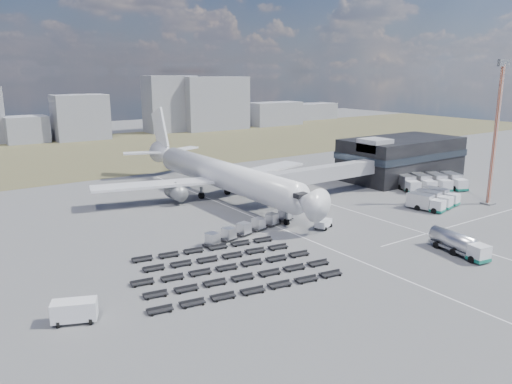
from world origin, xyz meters
TOP-DOWN VIEW (x-y plane):
  - ground at (0.00, 0.00)m, footprint 420.00×420.00m
  - grass_strip at (0.00, 110.00)m, footprint 420.00×90.00m
  - lane_markings at (9.77, 3.00)m, footprint 47.12×110.00m
  - terminal at (47.77, 23.96)m, footprint 30.40×16.40m
  - jet_bridge at (15.90, 20.42)m, footprint 30.30×3.80m
  - airliner at (0.00, 32.38)m, footprint 51.59×64.53m
  - skyline at (-14.82, 148.56)m, footprint 310.24×26.74m
  - fuel_tanker at (11.95, -16.56)m, footprint 4.01×9.95m
  - pushback_tug at (4.00, 3.92)m, footprint 3.76×3.03m
  - utility_van at (-40.06, -5.49)m, footprint 5.10×3.73m
  - catering_truck at (11.92, 38.16)m, footprint 3.03×6.90m
  - service_trucks_near at (31.32, 1.97)m, footprint 10.70×8.94m
  - service_trucks_far at (43.59, 11.61)m, footprint 16.04×12.87m
  - uld_row at (-7.44, 8.97)m, footprint 20.35×6.41m
  - baggage_dollies at (-19.12, -2.48)m, footprint 27.88×21.08m
  - floodlight_mast at (42.15, -3.11)m, footprint 2.70×2.19m

SIDE VIEW (x-z plane):
  - ground at x=0.00m, z-range 0.00..0.00m
  - grass_strip at x=0.00m, z-range 0.00..0.01m
  - lane_markings at x=9.77m, z-range 0.00..0.01m
  - baggage_dollies at x=-19.12m, z-range 0.00..0.69m
  - pushback_tug at x=4.00m, z-range 0.00..1.48m
  - uld_row at x=-7.44m, z-range 0.18..2.05m
  - utility_van at x=-40.06m, z-range 0.00..2.45m
  - service_trucks_near at x=31.32m, z-range 0.12..2.99m
  - fuel_tanker at x=11.95m, z-range 0.00..3.13m
  - catering_truck at x=11.92m, z-range 0.04..3.16m
  - service_trucks_far at x=43.59m, z-range 0.14..3.27m
  - jet_bridge at x=15.90m, z-range 1.53..8.58m
  - terminal at x=47.77m, z-range -0.25..10.75m
  - airliner at x=0.00m, z-range -3.52..14.10m
  - skyline at x=-14.82m, z-range -3.18..21.15m
  - floodlight_mast at x=42.15m, z-range 0.03..28.38m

